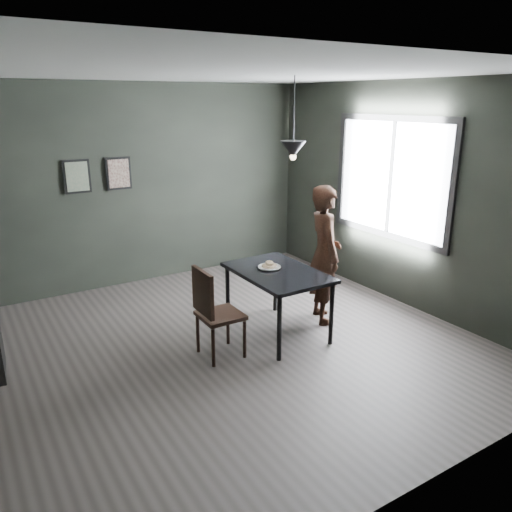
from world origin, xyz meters
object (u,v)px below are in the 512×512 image
white_plate (269,268)px  pendant_lamp (293,149)px  cafe_table (277,277)px  woman (324,255)px  wood_chair (213,308)px

white_plate → pendant_lamp: size_ratio=0.27×
cafe_table → woman: (0.68, 0.02, 0.15)m
wood_chair → pendant_lamp: pendant_lamp is taller
wood_chair → pendant_lamp: size_ratio=1.12×
pendant_lamp → woman: bearing=-10.4°
white_plate → wood_chair: size_ratio=0.24×
white_plate → woman: woman is taller
woman → wood_chair: size_ratio=1.70×
white_plate → pendant_lamp: pendant_lamp is taller
cafe_table → white_plate: size_ratio=5.22×
wood_chair → white_plate: bearing=16.8°
white_plate → pendant_lamp: 1.32m
cafe_table → white_plate: 0.15m
cafe_table → pendant_lamp: 1.41m
cafe_table → woman: 0.70m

